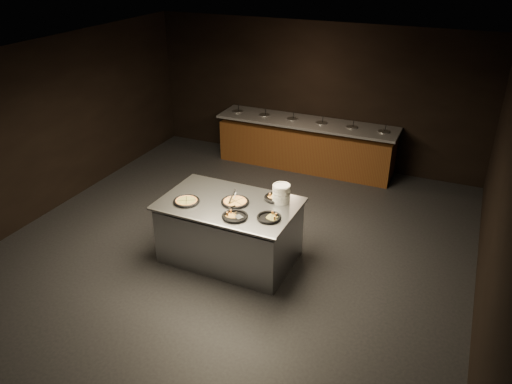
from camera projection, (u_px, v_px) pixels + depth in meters
room at (226, 167)px, 6.99m from camera, size 7.02×8.02×2.92m
salad_bar at (305, 147)px, 10.35m from camera, size 3.70×0.83×1.18m
serving_counter at (230, 232)px, 7.36m from camera, size 1.98×1.29×0.94m
plate_stack at (281, 194)px, 7.09m from camera, size 0.25×0.25×0.27m
pan_veggie_whole at (186, 201)px, 7.13m from camera, size 0.38×0.38×0.04m
pan_cheese_whole at (235, 202)px, 7.11m from camera, size 0.40×0.40×0.04m
pan_cheese_slices_a at (276, 198)px, 7.23m from camera, size 0.35×0.35×0.04m
pan_cheese_slices_b at (235, 216)px, 6.74m from camera, size 0.36×0.36×0.04m
pan_veggie_slices at (269, 217)px, 6.72m from camera, size 0.34×0.34×0.04m
server_left at (233, 196)px, 7.14m from camera, size 0.11×0.34×0.16m
server_right at (234, 210)px, 6.79m from camera, size 0.30×0.22×0.16m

